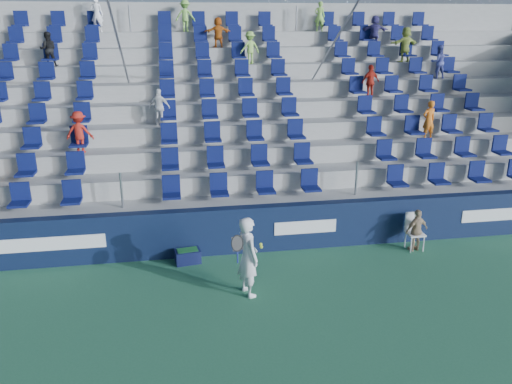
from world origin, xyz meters
TOP-DOWN VIEW (x-y plane):
  - ground at (0.00, 0.00)m, footprint 70.00×70.00m
  - sponsor_wall at (0.00, 3.15)m, footprint 24.00×0.32m
  - grandstand at (0.00, 8.24)m, footprint 24.00×8.17m
  - tennis_player at (-0.26, 1.06)m, footprint 0.70×0.74m
  - line_judge_chair at (4.27, 2.65)m, footprint 0.42×0.43m
  - line_judge at (4.27, 2.50)m, footprint 0.69×0.42m
  - ball_bin at (-1.49, 2.75)m, footprint 0.65×0.47m

SIDE VIEW (x-z plane):
  - ground at x=0.00m, z-range 0.00..0.00m
  - ball_bin at x=-1.49m, z-range 0.01..0.35m
  - line_judge_chair at x=4.27m, z-range 0.07..1.02m
  - line_judge at x=4.27m, z-range 0.00..1.11m
  - sponsor_wall at x=0.00m, z-range 0.00..1.20m
  - tennis_player at x=-0.26m, z-range 0.00..1.77m
  - grandstand at x=0.00m, z-range -1.18..5.45m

